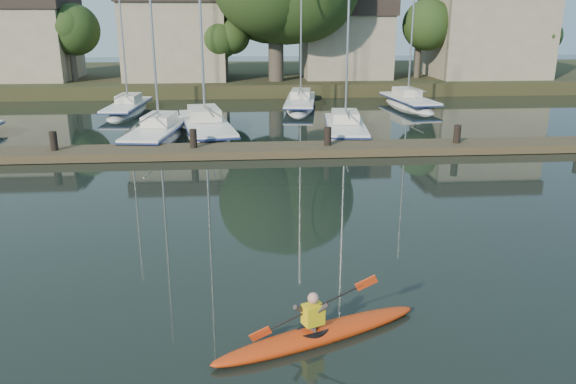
{
  "coord_description": "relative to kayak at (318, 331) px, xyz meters",
  "views": [
    {
      "loc": [
        -0.85,
        -10.61,
        5.92
      ],
      "look_at": [
        0.4,
        4.43,
        1.2
      ],
      "focal_mm": 35.0,
      "sensor_mm": 36.0,
      "label": 1
    }
  ],
  "objects": [
    {
      "name": "sailboat_6",
      "position": [
        2.7,
        29.01,
        -0.34
      ],
      "size": [
        3.27,
        9.46,
        14.75
      ],
      "rotation": [
        0.0,
        0.0,
        -0.15
      ],
      "color": "silver",
      "rests_on": "ground"
    },
    {
      "name": "sailboat_7",
      "position": [
        10.23,
        28.76,
        -0.36
      ],
      "size": [
        2.85,
        8.1,
        12.79
      ],
      "rotation": [
        0.0,
        0.0,
        0.1
      ],
      "color": "silver",
      "rests_on": "ground"
    },
    {
      "name": "sailboat_5",
      "position": [
        -8.75,
        27.85,
        -0.34
      ],
      "size": [
        2.45,
        8.19,
        13.38
      ],
      "rotation": [
        0.0,
        0.0,
        -0.07
      ],
      "color": "silver",
      "rests_on": "ground"
    },
    {
      "name": "kayak",
      "position": [
        0.0,
        0.0,
        0.0
      ],
      "size": [
        4.34,
        2.25,
        1.42
      ],
      "rotation": [
        0.0,
        0.0,
        0.39
      ],
      "color": "#C23B0E",
      "rests_on": "ground"
    },
    {
      "name": "sailboat_1",
      "position": [
        -5.62,
        19.25,
        -0.36
      ],
      "size": [
        3.17,
        8.44,
        13.47
      ],
      "rotation": [
        0.0,
        0.0,
        -0.14
      ],
      "color": "silver",
      "rests_on": "ground"
    },
    {
      "name": "shore",
      "position": [
        1.1,
        41.54,
        3.06
      ],
      "size": [
        90.0,
        25.25,
        12.75
      ],
      "color": "#29351A",
      "rests_on": "ground"
    },
    {
      "name": "ground",
      "position": [
        -0.51,
        1.25,
        -0.17
      ],
      "size": [
        160.0,
        160.0,
        0.0
      ],
      "primitive_type": "plane",
      "color": "black",
      "rests_on": "ground"
    },
    {
      "name": "dock",
      "position": [
        -0.51,
        15.25,
        0.03
      ],
      "size": [
        34.0,
        2.0,
        1.8
      ],
      "color": "#4C412B",
      "rests_on": "ground"
    },
    {
      "name": "sailboat_2",
      "position": [
        -3.25,
        20.26,
        -0.37
      ],
      "size": [
        3.95,
        10.02,
        16.18
      ],
      "rotation": [
        0.0,
        0.0,
        0.18
      ],
      "color": "silver",
      "rests_on": "ground"
    },
    {
      "name": "sailboat_3",
      "position": [
        4.07,
        19.42,
        -0.36
      ],
      "size": [
        2.9,
        7.91,
        12.46
      ],
      "rotation": [
        0.0,
        0.0,
        -0.11
      ],
      "color": "silver",
      "rests_on": "ground"
    }
  ]
}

